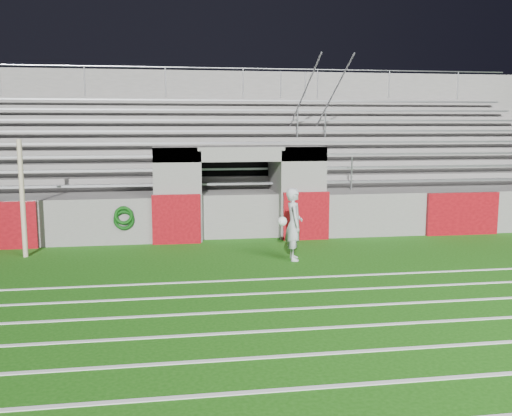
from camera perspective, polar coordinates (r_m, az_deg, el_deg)
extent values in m
plane|color=#19540E|center=(12.96, 0.36, -5.97)|extent=(90.00, 90.00, 0.00)
cylinder|color=tan|center=(14.85, -22.33, 0.86)|extent=(0.12, 0.12, 2.86)
cube|color=white|center=(7.42, 8.22, -17.19)|extent=(28.00, 0.09, 0.01)
cube|color=white|center=(8.30, 6.13, -14.32)|extent=(28.00, 0.09, 0.01)
cube|color=white|center=(9.20, 4.48, -11.98)|extent=(28.00, 0.09, 0.01)
cube|color=white|center=(10.12, 3.15, -10.06)|extent=(28.00, 0.09, 0.01)
cube|color=white|center=(11.06, 2.06, -8.46)|extent=(28.00, 0.09, 0.01)
cube|color=white|center=(12.00, 1.14, -7.11)|extent=(28.00, 0.09, 0.01)
cube|color=#615F5C|center=(18.54, 22.84, -0.33)|extent=(10.60, 0.35, 1.25)
cube|color=#615F5C|center=(16.01, -8.05, 1.41)|extent=(1.20, 1.00, 2.60)
cube|color=#615F5C|center=(16.46, 4.59, 1.65)|extent=(1.20, 1.00, 2.60)
cube|color=black|center=(17.81, -2.34, 2.02)|extent=(2.60, 0.20, 2.50)
cube|color=#615F5C|center=(16.63, -5.84, 1.53)|extent=(0.10, 2.20, 2.50)
cube|color=#615F5C|center=(16.91, 1.97, 1.68)|extent=(0.10, 2.20, 2.50)
cube|color=#615F5C|center=(16.04, -1.66, 5.45)|extent=(4.80, 1.00, 0.40)
cube|color=#615F5C|center=(19.95, -3.05, 2.39)|extent=(26.00, 8.00, 0.20)
cube|color=#615F5C|center=(20.02, -3.03, 0.61)|extent=(26.00, 8.00, 1.05)
cube|color=#64080E|center=(15.54, -7.97, -1.12)|extent=(1.30, 0.15, 1.35)
cube|color=#64080E|center=(16.01, 5.03, -0.80)|extent=(1.30, 0.15, 1.35)
cube|color=#64080E|center=(17.74, 19.93, -0.54)|extent=(2.20, 0.15, 1.25)
cube|color=gray|center=(17.03, -2.04, 2.47)|extent=(23.00, 0.28, 0.06)
cube|color=#615F5C|center=(17.87, -2.37, 2.65)|extent=(24.00, 0.75, 0.38)
cube|color=gray|center=(17.73, -2.34, 3.93)|extent=(23.00, 0.28, 0.06)
cube|color=#615F5C|center=(18.59, -2.64, 3.45)|extent=(24.00, 0.75, 0.76)
cube|color=gray|center=(18.45, -2.61, 5.28)|extent=(23.00, 0.28, 0.06)
cube|color=#615F5C|center=(19.32, -2.89, 4.20)|extent=(24.00, 0.75, 1.14)
cube|color=gray|center=(19.18, -2.87, 6.53)|extent=(23.00, 0.28, 0.06)
cube|color=#615F5C|center=(20.05, -3.12, 4.89)|extent=(24.00, 0.75, 1.52)
cube|color=gray|center=(19.92, -3.11, 7.69)|extent=(23.00, 0.28, 0.06)
cube|color=#615F5C|center=(20.79, -3.33, 5.53)|extent=(24.00, 0.75, 1.90)
cube|color=gray|center=(20.67, -3.33, 8.76)|extent=(23.00, 0.28, 0.06)
cube|color=#615F5C|center=(21.53, -3.53, 6.13)|extent=(24.00, 0.75, 2.28)
cube|color=gray|center=(21.42, -3.54, 9.75)|extent=(23.00, 0.28, 0.06)
cube|color=#615F5C|center=(22.27, -3.72, 6.68)|extent=(24.00, 0.75, 2.66)
cube|color=gray|center=(22.18, -3.74, 10.68)|extent=(23.00, 0.28, 0.06)
cube|color=#615F5C|center=(22.94, -3.88, 6.89)|extent=(26.00, 0.60, 5.29)
cylinder|color=#A5A8AD|center=(17.21, 6.37, 3.42)|extent=(0.05, 0.05, 1.00)
cylinder|color=#A5A8AD|center=(20.06, 4.17, 8.48)|extent=(0.05, 0.05, 1.00)
cylinder|color=#A5A8AD|center=(23.05, 2.48, 12.24)|extent=(0.05, 0.05, 1.00)
cylinder|color=#A5A8AD|center=(20.07, 4.18, 9.91)|extent=(0.05, 6.02, 3.08)
cylinder|color=#A5A8AD|center=(17.50, 9.54, 3.44)|extent=(0.05, 0.05, 1.00)
cylinder|color=#A5A8AD|center=(20.31, 6.95, 8.44)|extent=(0.05, 0.05, 1.00)
cylinder|color=#A5A8AD|center=(23.27, 4.95, 12.18)|extent=(0.05, 0.05, 1.00)
cylinder|color=#A5A8AD|center=(20.32, 6.97, 9.85)|extent=(0.05, 6.02, 3.08)
cylinder|color=#A5A8AD|center=(23.38, -24.23, 11.61)|extent=(0.05, 0.05, 1.10)
cylinder|color=#A5A8AD|center=(22.80, -16.77, 12.08)|extent=(0.05, 0.05, 1.10)
cylinder|color=#A5A8AD|center=(22.60, -9.04, 12.36)|extent=(0.05, 0.05, 1.10)
cylinder|color=#A5A8AD|center=(22.80, -1.30, 12.42)|extent=(0.05, 0.05, 1.10)
cylinder|color=#A5A8AD|center=(23.39, 6.17, 12.27)|extent=(0.05, 0.05, 1.10)
cylinder|color=#A5A8AD|center=(24.34, 13.16, 11.95)|extent=(0.05, 0.05, 1.10)
cylinder|color=#A5A8AD|center=(25.61, 19.52, 11.50)|extent=(0.05, 0.05, 1.10)
cylinder|color=#A5A8AD|center=(22.74, -3.88, 13.80)|extent=(24.00, 0.05, 0.05)
imported|color=#AAAFB3|center=(13.55, 3.81, -1.62)|extent=(0.46, 0.66, 1.73)
sphere|color=white|center=(13.40, 2.64, -1.33)|extent=(0.23, 0.23, 0.23)
torus|color=#0B390C|center=(15.59, -13.07, -1.17)|extent=(0.56, 0.10, 0.56)
torus|color=#0C3E0D|center=(15.52, -13.10, -0.73)|extent=(0.50, 0.10, 0.50)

